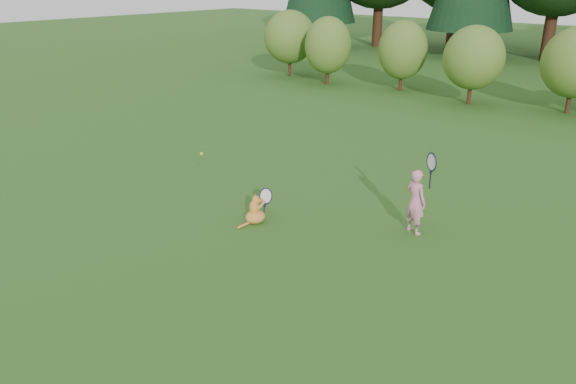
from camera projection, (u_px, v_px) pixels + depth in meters
The scene contains 5 objects.
ground at pixel (250, 239), 9.79m from camera, with size 100.00×100.00×0.00m, color #1F5217.
shrub_row at pixel (518, 68), 18.61m from camera, with size 28.00×3.00×2.80m, color #526920, non-canonical shape.
child at pixel (416, 200), 9.83m from camera, with size 0.67×0.43×1.77m.
cat at pixel (256, 208), 10.37m from camera, with size 0.54×0.80×0.74m.
tennis_ball at pixel (202, 154), 10.42m from camera, with size 0.06×0.06×0.06m.
Camera 1 is at (6.14, -6.37, 4.33)m, focal length 35.00 mm.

